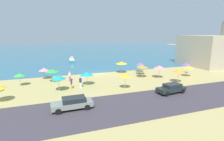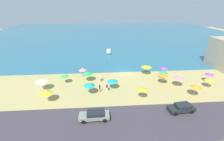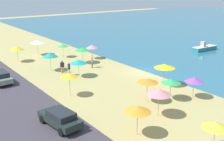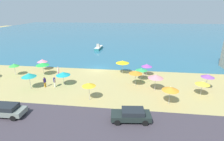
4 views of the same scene
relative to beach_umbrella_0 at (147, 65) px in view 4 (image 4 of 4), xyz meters
The scene contains 23 objects.
ground_plane 9.74m from the beach_umbrella_0, 165.82° to the left, with size 160.00×160.00×0.00m, color tan.
sea 58.11m from the beach_umbrella_0, 99.17° to the left, with size 150.00×110.00×0.05m, color #2C6883.
coastal_road 18.29m from the beach_umbrella_0, 120.58° to the right, with size 80.00×8.00×0.06m, color #3D3740.
beach_umbrella_0 is the anchor object (origin of this frame).
beach_umbrella_2 5.00m from the beach_umbrella_0, 113.35° to the right, with size 2.09×2.09×2.49m.
beach_umbrella_3 18.39m from the beach_umbrella_0, behind, with size 2.32×2.32×2.39m.
beach_umbrella_4 19.68m from the beach_umbrella_0, behind, with size 1.89×1.89×2.25m.
beach_umbrella_5 2.48m from the beach_umbrella_0, 114.97° to the right, with size 1.96×1.96×2.19m.
beach_umbrella_6 9.56m from the beach_umbrella_0, 27.79° to the right, with size 1.87×1.87×2.41m.
beach_umbrella_8 23.42m from the beach_umbrella_0, behind, with size 1.76×1.76×2.22m.
beach_umbrella_9 9.86m from the beach_umbrella_0, 76.84° to the right, with size 2.06×2.06×2.42m.
beach_umbrella_10 4.33m from the beach_umbrella_0, behind, with size 2.39×2.39×2.59m.
beach_umbrella_11 14.23m from the beach_umbrella_0, 155.80° to the right, with size 2.15×2.15×2.28m.
beach_umbrella_12 9.72m from the beach_umbrella_0, 44.01° to the right, with size 1.90×1.90×2.19m.
beach_umbrella_13 5.98m from the beach_umbrella_0, 81.64° to the right, with size 2.20×2.20×2.55m.
beach_umbrella_14 19.07m from the beach_umbrella_0, 156.59° to the right, with size 2.12×2.12×2.53m.
beach_umbrella_15 12.64m from the beach_umbrella_0, 128.72° to the right, with size 1.79×1.79×2.50m.
bather_0 17.05m from the beach_umbrella_0, 156.37° to the right, with size 0.31×0.55×1.68m.
bather_1 15.64m from the beach_umbrella_0, 154.92° to the right, with size 0.40×0.46×1.72m.
bather_2 15.57m from the beach_umbrella_0, behind, with size 0.41×0.45×1.82m.
parked_car_0 13.99m from the beach_umbrella_0, 99.86° to the right, with size 4.33×2.18×1.37m.
parked_car_2 21.92m from the beach_umbrella_0, 138.33° to the right, with size 4.60×1.94×1.38m.
skiff_nearshore 23.13m from the beach_umbrella_0, 122.85° to the left, with size 1.68×5.37×1.64m.
Camera 4 is at (6.80, -31.97, 11.45)m, focal length 28.00 mm.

